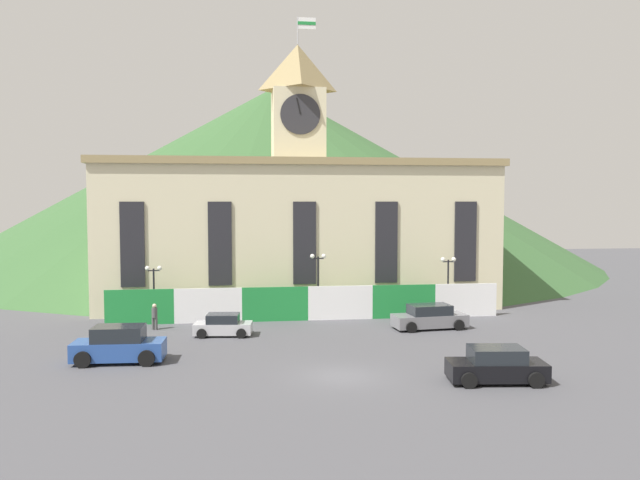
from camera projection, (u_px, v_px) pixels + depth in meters
ground_plane at (340, 376)px, 32.79m from camera, size 160.00×160.00×0.00m
civic_building at (298, 227)px, 55.78m from camera, size 34.36×11.70×25.37m
banner_fence at (308, 303)px, 48.04m from camera, size 30.38×0.12×2.64m
hillside_backdrop at (274, 175)px, 93.37m from camera, size 92.03×92.03×26.02m
street_lamp_right at (154, 280)px, 47.40m from camera, size 1.26×0.36×4.29m
street_lamp_left at (318, 271)px, 48.98m from camera, size 1.26×0.36×5.06m
street_lamp_far_left at (448, 273)px, 50.35m from camera, size 1.26×0.36×4.68m
car_black_suv at (496, 366)px, 31.70m from camera, size 5.09×2.80×1.80m
car_gray_pickup at (430, 318)px, 44.97m from camera, size 5.48×2.79×1.75m
car_silver_hatch at (223, 326)px, 42.66m from camera, size 4.06×2.35×1.50m
car_blue_van at (119, 346)px, 35.56m from camera, size 5.18×2.54×2.10m
pedestrian at (155, 316)px, 44.61m from camera, size 0.54×0.54×1.87m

